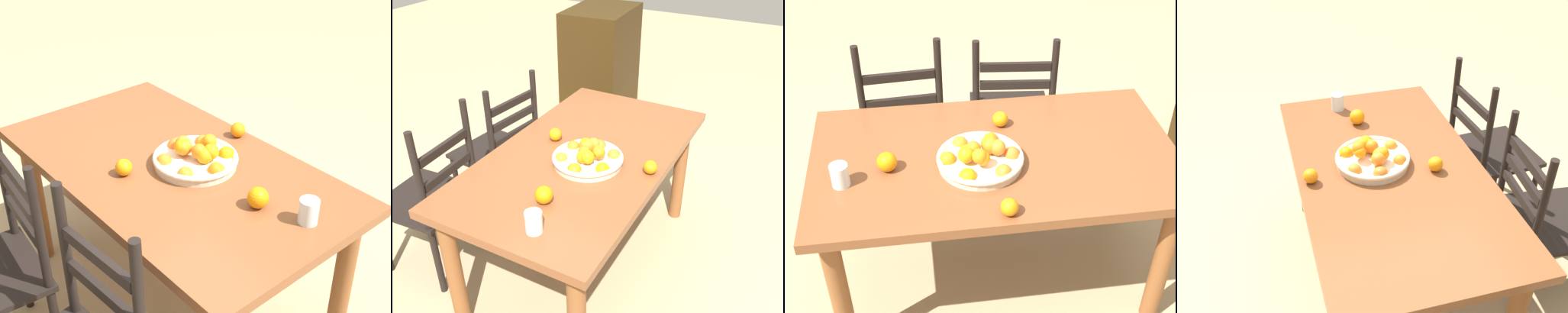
{
  "view_description": "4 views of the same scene",
  "coord_description": "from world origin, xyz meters",
  "views": [
    {
      "loc": [
        -1.54,
        1.18,
        1.92
      ],
      "look_at": [
        -0.07,
        -0.07,
        0.78
      ],
      "focal_mm": 50.76,
      "sensor_mm": 36.0,
      "label": 1
    },
    {
      "loc": [
        -1.73,
        -0.95,
        1.92
      ],
      "look_at": [
        -0.07,
        -0.07,
        0.78
      ],
      "focal_mm": 41.37,
      "sensor_mm": 36.0,
      "label": 2
    },
    {
      "loc": [
        -0.31,
        -1.8,
        2.11
      ],
      "look_at": [
        -0.07,
        -0.07,
        0.78
      ],
      "focal_mm": 50.77,
      "sensor_mm": 36.0,
      "label": 3
    },
    {
      "loc": [
        1.67,
        -0.54,
        2.07
      ],
      "look_at": [
        -0.07,
        -0.07,
        0.78
      ],
      "focal_mm": 43.77,
      "sensor_mm": 36.0,
      "label": 4
    }
  ],
  "objects": [
    {
      "name": "dining_table",
      "position": [
        0.0,
        0.0,
        0.63
      ],
      "size": [
        1.52,
        0.85,
        0.74
      ],
      "color": "brown",
      "rests_on": "ground"
    },
    {
      "name": "fruit_bowl",
      "position": [
        -0.07,
        -0.07,
        0.78
      ],
      "size": [
        0.35,
        0.35,
        0.12
      ],
      "color": "beige",
      "rests_on": "dining_table"
    },
    {
      "name": "orange_loose_1",
      "position": [
        -0.44,
        -0.05,
        0.78
      ],
      "size": [
        0.08,
        0.08,
        0.08
      ],
      "primitive_type": "sphere",
      "color": "orange",
      "rests_on": "dining_table"
    },
    {
      "name": "orange_loose_0",
      "position": [
        0.05,
        0.2,
        0.77
      ],
      "size": [
        0.07,
        0.07,
        0.07
      ],
      "primitive_type": "sphere",
      "color": "orange",
      "rests_on": "dining_table"
    },
    {
      "name": "drinking_glass",
      "position": [
        -0.62,
        -0.12,
        0.79
      ],
      "size": [
        0.07,
        0.07,
        0.09
      ],
      "primitive_type": "cylinder",
      "color": "silver",
      "rests_on": "dining_table"
    },
    {
      "name": "orange_loose_2",
      "position": [
        -0.01,
        -0.37,
        0.77
      ],
      "size": [
        0.07,
        0.07,
        0.07
      ],
      "primitive_type": "sphere",
      "color": "orange",
      "rests_on": "dining_table"
    },
    {
      "name": "ground_plane",
      "position": [
        0.0,
        0.0,
        0.0
      ],
      "size": [
        12.0,
        12.0,
        0.0
      ],
      "primitive_type": "plane",
      "color": "tan"
    }
  ]
}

